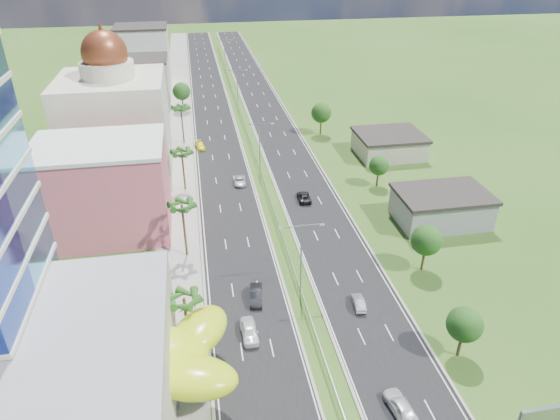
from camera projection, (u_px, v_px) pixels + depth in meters
ground at (317, 342)px, 61.38m from camera, size 500.00×500.00×0.00m
road_left at (213, 115)px, 137.58m from camera, size 11.00×260.00×0.04m
road_right at (267, 112)px, 139.87m from camera, size 11.00×260.00×0.04m
sidewalk_left at (178, 117)px, 136.11m from camera, size 7.00×260.00×0.12m
median_guardrail at (248, 134)px, 122.95m from camera, size 0.10×216.06×0.76m
streetlight_median_b at (301, 252)px, 66.68m from camera, size 6.04×0.25×11.00m
streetlight_median_c at (260, 143)px, 101.06m from camera, size 6.04×0.25×11.00m
streetlight_median_d at (237, 85)px, 139.74m from camera, size 6.04×0.25×11.00m
streetlight_median_e at (225, 51)px, 178.42m from camera, size 6.04×0.25×11.00m
mall_podium at (15, 385)px, 48.65m from camera, size 30.00×24.00×11.00m
lime_canopy at (143, 358)px, 52.45m from camera, size 18.00×15.00×7.40m
pink_shophouse at (104, 190)px, 80.95m from camera, size 20.00×15.00×15.00m
domed_building at (116, 121)px, 98.84m from camera, size 20.00×20.00×28.70m
midrise_grey at (133, 101)px, 122.12m from camera, size 16.00×15.00×16.00m
midrise_beige at (140, 83)px, 141.76m from camera, size 16.00×15.00×13.00m
midrise_white at (144, 57)px, 160.31m from camera, size 16.00×15.00×18.00m
shed_near at (441, 208)px, 85.92m from camera, size 15.00×10.00×5.00m
shed_far at (389, 145)px, 112.16m from camera, size 14.00×12.00×4.40m
palm_tree_b at (184, 301)px, 57.29m from camera, size 3.60×3.60×8.10m
palm_tree_c at (182, 207)px, 73.77m from camera, size 3.60×3.60×9.60m
palm_tree_d at (182, 154)px, 94.01m from camera, size 3.60×3.60×8.60m
palm_tree_e at (181, 109)px, 115.13m from camera, size 3.60×3.60×9.40m
leafy_tree_lfar at (182, 91)px, 137.95m from camera, size 4.90×4.90×8.05m
leafy_tree_ra at (465, 324)px, 57.19m from camera, size 4.20×4.20×6.90m
leafy_tree_rb at (426, 240)px, 72.07m from camera, size 4.55×4.55×7.47m
leafy_tree_rc at (379, 166)px, 96.98m from camera, size 3.85×3.85×6.33m
leafy_tree_rd at (321, 113)px, 121.57m from camera, size 4.90×4.90×8.05m
car_white_near_left at (249, 331)px, 61.82m from camera, size 2.09×4.92×1.66m
car_dark_left at (256, 295)px, 68.06m from camera, size 2.31×4.97×1.58m
car_silver_mid_left at (240, 181)px, 99.55m from camera, size 2.37×4.73×1.29m
car_yellow_far_left at (200, 146)px, 115.94m from camera, size 2.63×4.91×1.35m
car_white_near_right at (401, 406)px, 52.02m from camera, size 2.71×5.29×1.72m
car_silver_right at (359, 302)px, 66.88m from camera, size 1.78×4.08×1.31m
car_dark_far_right at (304, 197)px, 93.48m from camera, size 2.45×4.98×1.36m
motorcycle at (225, 372)px, 56.26m from camera, size 0.75×2.16×1.36m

